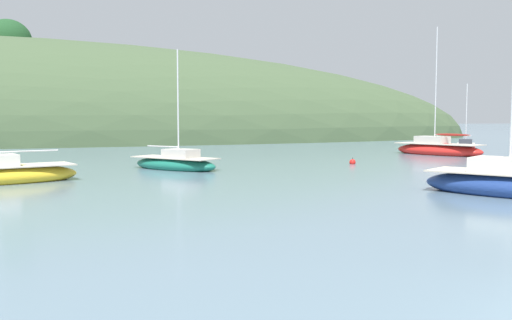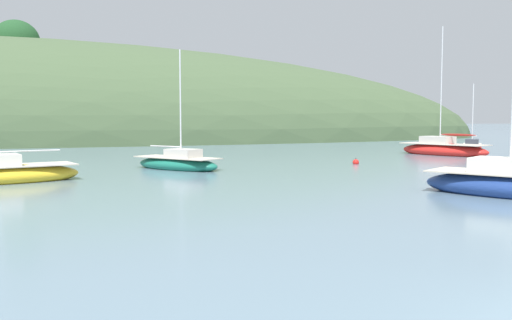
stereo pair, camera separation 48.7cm
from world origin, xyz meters
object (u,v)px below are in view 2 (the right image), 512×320
(sailboat_red_portside, at_px, (6,174))
(mooring_buoy_outer, at_px, (356,162))
(sailboat_teal_outer, at_px, (443,149))
(sailboat_orange_cutter, at_px, (472,147))
(sailboat_cream_ketch, at_px, (178,163))

(sailboat_red_portside, xyz_separation_m, mooring_buoy_outer, (21.65, 5.32, -0.31))
(sailboat_teal_outer, height_order, mooring_buoy_outer, sailboat_teal_outer)
(mooring_buoy_outer, bearing_deg, sailboat_red_portside, -166.20)
(sailboat_orange_cutter, bearing_deg, mooring_buoy_outer, -147.20)
(sailboat_teal_outer, distance_m, sailboat_orange_cutter, 7.65)
(sailboat_teal_outer, distance_m, sailboat_cream_ketch, 24.72)
(sailboat_teal_outer, bearing_deg, sailboat_orange_cutter, 36.65)
(sailboat_teal_outer, relative_size, sailboat_orange_cutter, 1.70)
(sailboat_teal_outer, xyz_separation_m, sailboat_orange_cutter, (6.13, 4.56, -0.14))
(sailboat_teal_outer, height_order, sailboat_cream_ketch, sailboat_teal_outer)
(sailboat_orange_cutter, bearing_deg, sailboat_cream_ketch, -158.52)
(sailboat_teal_outer, height_order, sailboat_orange_cutter, sailboat_teal_outer)
(mooring_buoy_outer, bearing_deg, sailboat_orange_cutter, 32.80)
(sailboat_orange_cutter, xyz_separation_m, mooring_buoy_outer, (-17.43, -11.24, -0.21))
(sailboat_cream_ketch, height_order, sailboat_red_portside, sailboat_red_portside)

